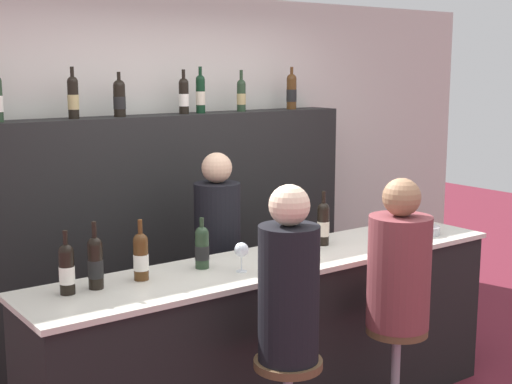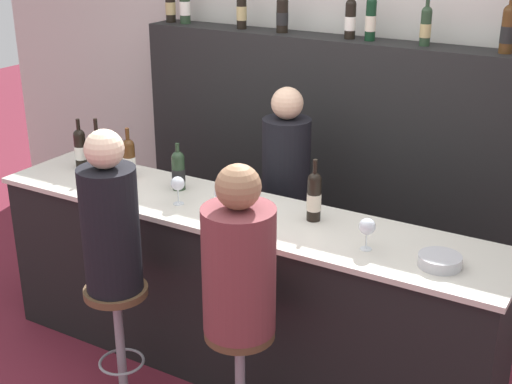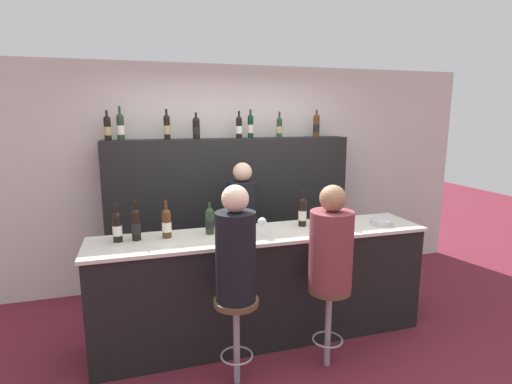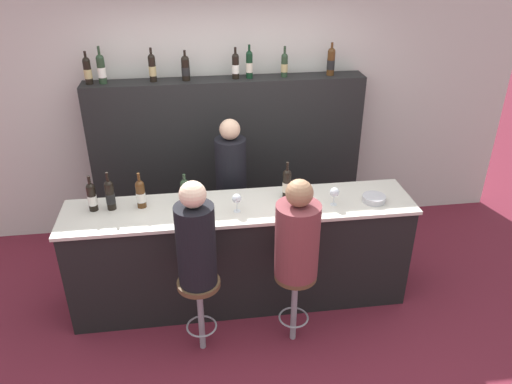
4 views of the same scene
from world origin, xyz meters
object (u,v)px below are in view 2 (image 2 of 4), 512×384
Objects in this scene: wine_glass_2 at (367,227)px; bartender at (285,217)px; wine_bottle_backbar_3 at (282,14)px; metal_bowl at (440,261)px; wine_bottle_backbar_7 at (508,29)px; wine_bottle_backbar_4 at (350,18)px; guest_seated_left at (110,221)px; guest_seated_right at (239,262)px; wine_bottle_counter_0 at (80,148)px; wine_bottle_backbar_6 at (426,25)px; wine_bottle_backbar_5 at (371,18)px; bar_stool_right at (240,357)px; wine_bottle_backbar_1 at (185,3)px; wine_glass_0 at (178,184)px; wine_bottle_counter_2 at (129,158)px; wine_bottle_counter_4 at (314,196)px; wine_bottle_counter_3 at (178,170)px; wine_bottle_backbar_2 at (242,8)px; wine_glass_1 at (222,194)px; wine_bottle_counter_1 at (98,150)px; wine_bottle_backbar_0 at (170,4)px; bar_stool_left at (118,314)px.

wine_glass_2 is 0.10× the size of bartender.
wine_bottle_backbar_3 is 1.46× the size of metal_bowl.
wine_bottle_backbar_7 is 1.56m from metal_bowl.
guest_seated_left is (-0.49, -1.79, -0.82)m from wine_bottle_backbar_4.
wine_bottle_backbar_3 is at bearing 113.10° from guest_seated_right.
wine_bottle_backbar_6 reaches higher than wine_bottle_counter_0.
wine_bottle_backbar_5 reaches higher than bar_stool_right.
guest_seated_right is at bearing -85.59° from wine_bottle_backbar_5.
wine_bottle_backbar_1 is 2.19× the size of wine_glass_0.
guest_seated_left is at bearing -97.69° from wine_glass_0.
bar_stool_right is at bearing -66.90° from wine_bottle_backbar_3.
guest_seated_left is (-1.18, -0.49, -0.05)m from wine_glass_2.
metal_bowl is at bearing -50.85° from wine_bottle_backbar_4.
wine_bottle_counter_2 is 1.04m from bartender.
wine_bottle_counter_4 is 2.09× the size of wine_glass_0.
wine_bottle_counter_2 is 1.13× the size of wine_bottle_counter_3.
wine_bottle_backbar_2 is 2.02× the size of wine_glass_1.
wine_bottle_counter_1 is 0.41× the size of guest_seated_right.
wine_bottle_backbar_3 is 1.96m from guest_seated_left.
wine_bottle_backbar_3 is 0.97× the size of wine_bottle_backbar_6.
wine_bottle_backbar_5 is at bearing 94.41° from guest_seated_right.
wine_bottle_counter_3 reaches higher than wine_glass_0.
wine_bottle_counter_3 is 1.60m from wine_bottle_backbar_0.
wine_bottle_backbar_3 is 0.34× the size of guest_seated_left.
wine_glass_2 is at bearing -40.96° from wine_bottle_backbar_2.
guest_seated_left is (0.79, -1.79, -0.84)m from wine_bottle_backbar_1.
wine_bottle_counter_2 is 1.36m from wine_bottle_backbar_2.
wine_bottle_backbar_1 reaches higher than wine_bottle_counter_1.
wine_bottle_counter_1 is 0.96m from guest_seated_left.
wine_bottle_counter_3 is 0.78m from bartender.
metal_bowl is at bearing -6.31° from wine_bottle_counter_3.
wine_bottle_backbar_0 is 0.45× the size of bar_stool_left.
wine_bottle_backbar_1 is 2.20× the size of wine_glass_2.
guest_seated_right reaches higher than wine_glass_1.
wine_bottle_backbar_6 is 1.63m from wine_glass_1.
wine_bottle_counter_3 is at bearing -77.43° from wine_bottle_backbar_2.
wine_bottle_backbar_4 is at bearing 71.95° from wine_glass_0.
wine_bottle_counter_3 reaches higher than wine_glass_2.
wine_bottle_backbar_0 is at bearing 180.00° from wine_bottle_backbar_6.
wine_glass_2 is (-0.27, -1.30, -0.78)m from wine_bottle_backbar_7.
wine_bottle_counter_4 reaches higher than metal_bowl.
wine_bottle_backbar_1 is at bearing 180.00° from wine_bottle_backbar_5.
wine_bottle_backbar_5 is at bearing 125.32° from metal_bowl.
wine_bottle_backbar_4 is 1.57m from wine_glass_0.
wine_bottle_backbar_4 is 0.95× the size of wine_bottle_backbar_7.
wine_glass_1 reaches higher than metal_bowl.
wine_bottle_backbar_6 is at bearing 83.17° from guest_seated_right.
wine_bottle_backbar_2 is 1.11× the size of wine_bottle_backbar_3.
wine_bottle_counter_1 is 1.09× the size of wine_bottle_backbar_0.
wine_bottle_counter_1 is at bearing -84.52° from wine_bottle_backbar_1.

